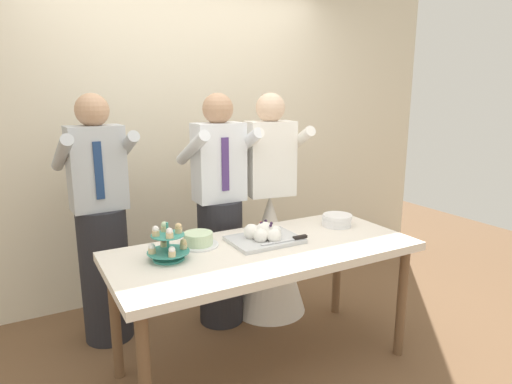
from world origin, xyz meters
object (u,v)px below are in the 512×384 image
(cupcake_stand, at_px, (168,245))
(person_bride, at_px, (270,238))
(dessert_table, at_px, (265,259))
(plate_stack, at_px, (337,220))
(person_guest, at_px, (102,234))
(round_cake, at_px, (198,240))
(person_groom, at_px, (220,224))
(main_cake_tray, at_px, (264,235))

(cupcake_stand, bearing_deg, person_bride, 28.76)
(dessert_table, distance_m, plate_stack, 0.67)
(cupcake_stand, distance_m, person_guest, 0.76)
(cupcake_stand, relative_size, plate_stack, 1.12)
(round_cake, distance_m, person_groom, 0.54)
(dessert_table, xyz_separation_m, person_bride, (0.40, 0.61, -0.12))
(main_cake_tray, bearing_deg, round_cake, 161.62)
(person_bride, xyz_separation_m, person_guest, (-1.17, 0.19, 0.16))
(person_bride, bearing_deg, person_groom, 175.85)
(round_cake, bearing_deg, dessert_table, -32.37)
(dessert_table, distance_m, round_cake, 0.41)
(main_cake_tray, relative_size, round_cake, 1.81)
(person_groom, distance_m, person_guest, 0.80)
(cupcake_stand, xyz_separation_m, plate_stack, (1.20, 0.05, -0.05))
(dessert_table, relative_size, main_cake_tray, 4.14)
(person_groom, xyz_separation_m, person_bride, (0.40, -0.03, -0.16))
(cupcake_stand, bearing_deg, main_cake_tray, -0.02)
(main_cake_tray, relative_size, person_guest, 0.26)
(round_cake, height_order, person_bride, person_bride)
(person_groom, xyz_separation_m, person_guest, (-0.78, 0.16, 0.00))
(dessert_table, height_order, person_guest, person_guest)
(dessert_table, distance_m, person_bride, 0.74)
(person_guest, bearing_deg, person_groom, -11.88)
(person_guest, bearing_deg, round_cake, -52.92)
(round_cake, distance_m, person_guest, 0.74)
(main_cake_tray, bearing_deg, dessert_table, -117.00)
(person_groom, bearing_deg, dessert_table, -89.92)
(dessert_table, xyz_separation_m, person_groom, (-0.00, 0.64, 0.05))
(cupcake_stand, relative_size, main_cake_tray, 0.53)
(cupcake_stand, bearing_deg, person_guest, 107.27)
(cupcake_stand, relative_size, person_groom, 0.14)
(person_groom, distance_m, person_bride, 0.43)
(cupcake_stand, height_order, plate_stack, cupcake_stand)
(plate_stack, relative_size, round_cake, 0.85)
(main_cake_tray, bearing_deg, person_guest, 139.00)
(round_cake, relative_size, person_bride, 0.14)
(person_bride, bearing_deg, plate_stack, -62.54)
(plate_stack, distance_m, person_guest, 1.57)
(plate_stack, height_order, person_guest, person_guest)
(plate_stack, height_order, person_groom, person_groom)
(dessert_table, bearing_deg, person_guest, 134.20)
(person_bride, height_order, person_guest, same)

